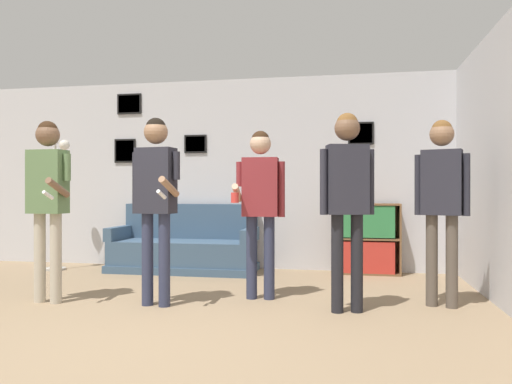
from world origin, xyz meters
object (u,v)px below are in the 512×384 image
object	(u,v)px
person_watcher_holding_cup	(260,195)
person_player_foreground_center	(156,189)
couch	(184,249)
person_spectator_far_right	(442,191)
person_player_foreground_left	(48,189)
bookshelf	(367,239)
floor_lamp	(55,179)
person_spectator_near_bookshelf	(347,188)

from	to	relation	value
person_watcher_holding_cup	person_player_foreground_center	bearing A→B (deg)	-152.33
couch	person_spectator_far_right	bearing A→B (deg)	-27.24
couch	person_player_foreground_left	size ratio (longest dim) A/B	1.11
person_watcher_holding_cup	person_player_foreground_left	bearing A→B (deg)	-164.68
bookshelf	person_spectator_far_right	distance (m)	2.00
person_spectator_far_right	floor_lamp	bearing A→B (deg)	164.89
bookshelf	person_player_foreground_left	xyz separation A→B (m)	(-3.14, -2.33, 0.65)
person_watcher_holding_cup	person_spectator_far_right	world-z (taller)	person_spectator_far_right
bookshelf	floor_lamp	world-z (taller)	floor_lamp
bookshelf	person_player_foreground_left	bearing A→B (deg)	-143.48
bookshelf	person_player_foreground_left	distance (m)	3.97
person_player_foreground_left	person_spectator_near_bookshelf	xyz separation A→B (m)	(2.90, 0.16, 0.01)
bookshelf	person_player_foreground_left	world-z (taller)	person_player_foreground_left
floor_lamp	person_player_foreground_center	size ratio (longest dim) A/B	1.01
floor_lamp	person_spectator_far_right	xyz separation A→B (m)	(4.89, -1.32, -0.16)
floor_lamp	person_player_foreground_left	size ratio (longest dim) A/B	1.01
person_spectator_near_bookshelf	person_spectator_far_right	distance (m)	0.96
floor_lamp	person_watcher_holding_cup	distance (m)	3.40
person_spectator_near_bookshelf	person_spectator_far_right	bearing A→B (deg)	23.48
person_spectator_far_right	person_spectator_near_bookshelf	bearing A→B (deg)	-156.52
person_player_foreground_center	person_spectator_near_bookshelf	xyz separation A→B (m)	(1.80, 0.09, 0.00)
person_player_foreground_left	person_spectator_far_right	world-z (taller)	person_player_foreground_left
bookshelf	person_spectator_far_right	bearing A→B (deg)	-70.42
bookshelf	person_watcher_holding_cup	bearing A→B (deg)	-122.19
bookshelf	person_player_foreground_center	bearing A→B (deg)	-132.14
floor_lamp	person_player_foreground_center	distance (m)	2.85
person_player_foreground_left	person_spectator_far_right	bearing A→B (deg)	8.09
person_watcher_holding_cup	person_spectator_near_bookshelf	xyz separation A→B (m)	(0.87, -0.40, 0.07)
person_player_foreground_center	bookshelf	bearing A→B (deg)	47.86
bookshelf	person_spectator_far_right	size ratio (longest dim) A/B	0.53
person_player_foreground_left	person_player_foreground_center	bearing A→B (deg)	3.56
couch	person_spectator_near_bookshelf	size ratio (longest dim) A/B	1.10
person_player_foreground_left	person_watcher_holding_cup	xyz separation A→B (m)	(2.03, 0.56, -0.06)
couch	person_player_foreground_left	distance (m)	2.38
person_player_foreground_left	couch	bearing A→B (deg)	72.39
bookshelf	person_spectator_near_bookshelf	size ratio (longest dim) A/B	0.52
couch	bookshelf	bearing A→B (deg)	4.48
person_watcher_holding_cup	person_spectator_near_bookshelf	world-z (taller)	person_spectator_near_bookshelf
person_player_foreground_left	person_watcher_holding_cup	bearing A→B (deg)	15.32
person_player_foreground_center	person_spectator_far_right	xyz separation A→B (m)	(2.68, 0.47, -0.02)
person_spectator_near_bookshelf	person_spectator_far_right	world-z (taller)	person_spectator_near_bookshelf
floor_lamp	bookshelf	bearing A→B (deg)	6.31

